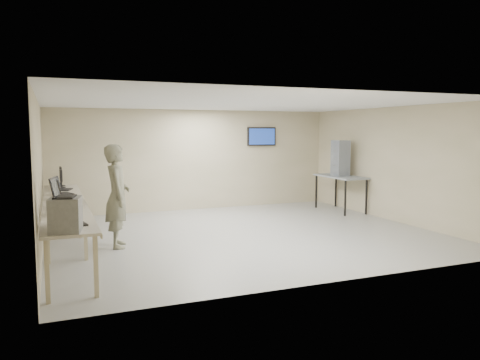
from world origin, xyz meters
name	(u,v)px	position (x,y,z in m)	size (l,w,h in m)	color
room	(244,169)	(0.03, 0.06, 1.41)	(8.01, 7.01, 2.81)	gray
workbench	(65,206)	(-3.59, 0.00, 0.83)	(0.76, 6.00, 0.90)	beige
equipment_box	(65,215)	(-3.65, -2.75, 1.13)	(0.38, 0.43, 0.45)	gray
laptop_on_box	(60,193)	(-3.70, -2.75, 1.42)	(0.35, 0.39, 0.27)	black
laptop_0	(69,219)	(-3.59, -2.30, 0.98)	(0.40, 0.45, 0.31)	black
laptop_1	(66,209)	(-3.61, -1.34, 0.98)	(0.35, 0.41, 0.29)	black
laptop_2	(63,203)	(-3.63, -0.60, 0.97)	(0.31, 0.38, 0.29)	black
laptop_3	(63,195)	(-3.60, 0.46, 0.98)	(0.38, 0.43, 0.31)	black
laptop_4	(61,191)	(-3.64, 1.14, 0.98)	(0.45, 0.48, 0.31)	black
laptop_5	(61,187)	(-3.62, 1.88, 0.98)	(0.42, 0.46, 0.31)	black
monitor_near	(61,176)	(-3.60, 2.39, 1.16)	(0.19, 0.44, 0.43)	black
monitor_far	(61,175)	(-3.60, 2.75, 1.17)	(0.20, 0.46, 0.45)	black
soldier	(117,196)	(-2.66, -0.16, 0.98)	(0.72, 0.47, 1.96)	#585B49
side_table	(341,178)	(3.60, 1.68, 0.91)	(0.76, 1.64, 0.98)	gray
storage_bins	(340,158)	(3.58, 1.68, 1.47)	(0.37, 0.41, 0.98)	gray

